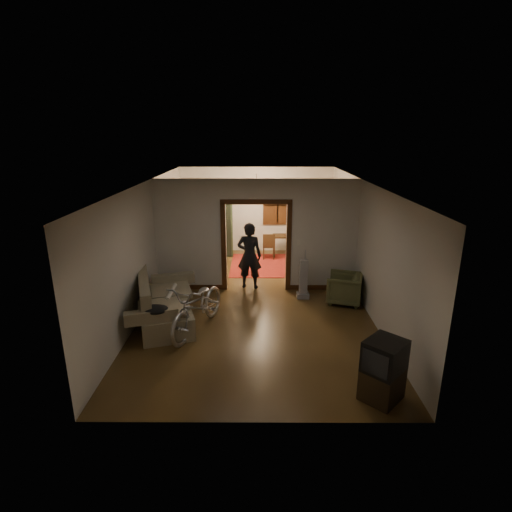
{
  "coord_description": "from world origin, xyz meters",
  "views": [
    {
      "loc": [
        0.04,
        -8.86,
        3.85
      ],
      "look_at": [
        0.0,
        -0.3,
        1.2
      ],
      "focal_mm": 28.0,
      "sensor_mm": 36.0,
      "label": 1
    }
  ],
  "objects_px": {
    "sofa": "(164,299)",
    "person": "(249,256)",
    "armchair": "(344,288)",
    "locker": "(219,229)",
    "desk": "(287,246)",
    "bicycle": "(198,306)"
  },
  "relations": [
    {
      "from": "person",
      "to": "locker",
      "type": "height_order",
      "value": "locker"
    },
    {
      "from": "sofa",
      "to": "person",
      "type": "bearing_deg",
      "value": 30.18
    },
    {
      "from": "armchair",
      "to": "locker",
      "type": "relative_size",
      "value": 0.44
    },
    {
      "from": "sofa",
      "to": "desk",
      "type": "height_order",
      "value": "sofa"
    },
    {
      "from": "sofa",
      "to": "person",
      "type": "distance_m",
      "value": 2.65
    },
    {
      "from": "sofa",
      "to": "desk",
      "type": "distance_m",
      "value": 5.54
    },
    {
      "from": "locker",
      "to": "desk",
      "type": "xyz_separation_m",
      "value": [
        2.22,
        -0.12,
        -0.54
      ]
    },
    {
      "from": "armchair",
      "to": "locker",
      "type": "xyz_separation_m",
      "value": [
        -3.3,
        3.84,
        0.53
      ]
    },
    {
      "from": "desk",
      "to": "bicycle",
      "type": "bearing_deg",
      "value": -120.02
    },
    {
      "from": "sofa",
      "to": "person",
      "type": "relative_size",
      "value": 1.27
    },
    {
      "from": "sofa",
      "to": "person",
      "type": "xyz_separation_m",
      "value": [
        1.77,
        1.94,
        0.36
      ]
    },
    {
      "from": "person",
      "to": "desk",
      "type": "height_order",
      "value": "person"
    },
    {
      "from": "bicycle",
      "to": "person",
      "type": "distance_m",
      "value": 2.58
    },
    {
      "from": "person",
      "to": "armchair",
      "type": "bearing_deg",
      "value": 166.4
    },
    {
      "from": "sofa",
      "to": "armchair",
      "type": "relative_size",
      "value": 2.8
    },
    {
      "from": "armchair",
      "to": "person",
      "type": "height_order",
      "value": "person"
    },
    {
      "from": "desk",
      "to": "person",
      "type": "bearing_deg",
      "value": -120.19
    },
    {
      "from": "sofa",
      "to": "bicycle",
      "type": "distance_m",
      "value": 0.9
    },
    {
      "from": "person",
      "to": "locker",
      "type": "relative_size",
      "value": 0.97
    },
    {
      "from": "sofa",
      "to": "armchair",
      "type": "bearing_deg",
      "value": -3.81
    },
    {
      "from": "armchair",
      "to": "locker",
      "type": "distance_m",
      "value": 5.09
    },
    {
      "from": "armchair",
      "to": "locker",
      "type": "bearing_deg",
      "value": -122.34
    }
  ]
}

